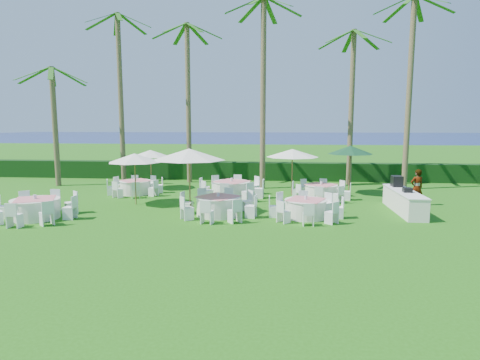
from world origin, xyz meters
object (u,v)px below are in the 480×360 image
object	(u,v)px
banquet_table_e	(232,189)
buffet_table	(404,200)
banquet_table_d	(135,187)
umbrella_b	(189,154)
staff_person	(417,187)
umbrella_d	(292,153)
umbrella_green	(350,150)
banquet_table_b	(218,205)
umbrella_a	(134,158)
banquet_table_c	(306,208)
banquet_table_a	(36,208)
umbrella_c	(151,153)
banquet_table_f	(321,191)

from	to	relation	value
banquet_table_e	buffet_table	bearing A→B (deg)	-19.09
banquet_table_d	umbrella_b	distance (m)	6.32
staff_person	umbrella_d	bearing A→B (deg)	-39.10
banquet_table_e	umbrella_b	xyz separation A→B (m)	(-1.33, -3.92, 2.09)
banquet_table_d	umbrella_d	world-z (taller)	umbrella_d
banquet_table_d	umbrella_green	size ratio (longest dim) A/B	1.09
banquet_table_b	staff_person	xyz separation A→B (m)	(8.93, 2.97, 0.43)
banquet_table_b	staff_person	size ratio (longest dim) A/B	1.90
banquet_table_b	staff_person	world-z (taller)	staff_person
banquet_table_e	umbrella_a	size ratio (longest dim) A/B	1.37
banquet_table_c	umbrella_b	world-z (taller)	umbrella_b
banquet_table_a	umbrella_green	bearing A→B (deg)	27.70
umbrella_c	umbrella_green	size ratio (longest dim) A/B	0.88
umbrella_green	banquet_table_c	bearing A→B (deg)	-114.74
banquet_table_e	umbrella_b	distance (m)	4.63
banquet_table_f	umbrella_d	size ratio (longest dim) A/B	1.05
banquet_table_d	buffet_table	distance (m)	13.60
staff_person	banquet_table_f	bearing A→B (deg)	-33.60
buffet_table	umbrella_a	bearing A→B (deg)	178.16
banquet_table_c	staff_person	distance (m)	6.12
umbrella_green	staff_person	distance (m)	4.19
banquet_table_e	umbrella_b	size ratio (longest dim) A/B	1.10
buffet_table	banquet_table_f	bearing A→B (deg)	140.13
banquet_table_b	umbrella_a	distance (m)	5.01
banquet_table_c	umbrella_b	distance (m)	5.34
banquet_table_b	umbrella_c	bearing A→B (deg)	127.16
banquet_table_b	umbrella_d	bearing A→B (deg)	59.05
banquet_table_d	staff_person	bearing A→B (deg)	-7.04
banquet_table_e	umbrella_green	bearing A→B (deg)	14.19
umbrella_a	umbrella_c	bearing A→B (deg)	99.20
banquet_table_a	umbrella_d	distance (m)	12.51
banquet_table_a	banquet_table_d	xyz separation A→B (m)	(1.95, 6.00, -0.04)
banquet_table_a	banquet_table_d	world-z (taller)	banquet_table_a
banquet_table_d	umbrella_c	bearing A→B (deg)	81.29
banquet_table_f	umbrella_green	xyz separation A→B (m)	(1.66, 1.58, 2.02)
umbrella_c	buffet_table	distance (m)	13.98
banquet_table_c	banquet_table_f	xyz separation A→B (m)	(1.05, 4.30, -0.01)
banquet_table_d	banquet_table_e	bearing A→B (deg)	-4.88
umbrella_d	banquet_table_c	bearing A→B (deg)	-85.69
banquet_table_b	umbrella_b	world-z (taller)	umbrella_b
umbrella_green	banquet_table_e	bearing A→B (deg)	-165.81
banquet_table_b	umbrella_a	xyz separation A→B (m)	(-4.25, 1.94, 1.79)
banquet_table_f	umbrella_c	size ratio (longest dim) A/B	1.27
umbrella_a	umbrella_green	size ratio (longest dim) A/B	0.94
banquet_table_f	umbrella_d	world-z (taller)	umbrella_d
banquet_table_a	umbrella_green	size ratio (longest dim) A/B	1.23
banquet_table_f	staff_person	xyz separation A→B (m)	(4.27, -1.31, 0.47)
banquet_table_d	banquet_table_f	xyz separation A→B (m)	(9.96, -0.45, -0.00)
banquet_table_a	banquet_table_b	distance (m)	7.36
umbrella_c	banquet_table_c	bearing A→B (deg)	-37.54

